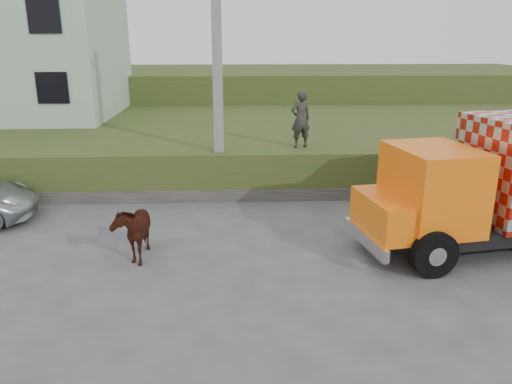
{
  "coord_description": "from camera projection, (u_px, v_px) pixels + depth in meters",
  "views": [
    {
      "loc": [
        -0.57,
        -10.95,
        4.97
      ],
      "look_at": [
        -0.01,
        0.83,
        1.3
      ],
      "focal_mm": 35.0,
      "sensor_mm": 36.0,
      "label": 1
    }
  ],
  "objects": [
    {
      "name": "ground",
      "position": [
        258.0,
        254.0,
        11.95
      ],
      "size": [
        120.0,
        120.0,
        0.0
      ],
      "primitive_type": "plane",
      "color": "#474749",
      "rests_on": "ground"
    },
    {
      "name": "embankment",
      "position": [
        246.0,
        141.0,
        21.26
      ],
      "size": [
        40.0,
        12.0,
        1.5
      ],
      "primitive_type": "cube",
      "color": "#2A511B",
      "rests_on": "ground"
    },
    {
      "name": "embankment_far",
      "position": [
        241.0,
        93.0,
        32.48
      ],
      "size": [
        40.0,
        12.0,
        3.0
      ],
      "primitive_type": "cube",
      "color": "#2A511B",
      "rests_on": "ground"
    },
    {
      "name": "retaining_strip",
      "position": [
        188.0,
        194.0,
        15.8
      ],
      "size": [
        16.0,
        0.5,
        0.4
      ],
      "primitive_type": "cube",
      "color": "#595651",
      "rests_on": "ground"
    },
    {
      "name": "building",
      "position": [
        1.0,
        48.0,
        22.51
      ],
      "size": [
        10.0,
        8.0,
        6.0
      ],
      "primitive_type": "cube",
      "color": "#ABC5A8",
      "rests_on": "embankment"
    },
    {
      "name": "utility_pole",
      "position": [
        217.0,
        68.0,
        15.08
      ],
      "size": [
        1.2,
        0.3,
        8.0
      ],
      "color": "gray",
      "rests_on": "ground"
    },
    {
      "name": "cow",
      "position": [
        133.0,
        229.0,
        11.62
      ],
      "size": [
        0.81,
        1.66,
        1.38
      ],
      "primitive_type": "imported",
      "rotation": [
        0.0,
        0.0,
        0.04
      ],
      "color": "#34150D",
      "rests_on": "ground"
    },
    {
      "name": "pedestrian",
      "position": [
        301.0,
        119.0,
        16.17
      ],
      "size": [
        0.77,
        0.62,
        1.85
      ],
      "primitive_type": "imported",
      "rotation": [
        0.0,
        0.0,
        3.44
      ],
      "color": "#302D2B",
      "rests_on": "embankment"
    }
  ]
}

